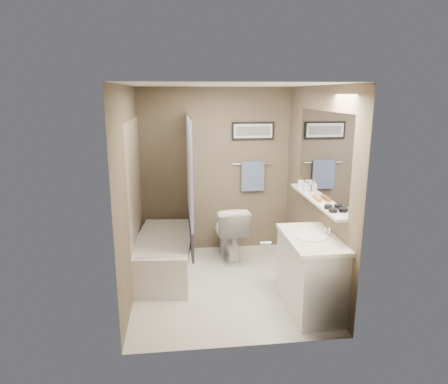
{
  "coord_description": "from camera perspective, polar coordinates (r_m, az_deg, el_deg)",
  "views": [
    {
      "loc": [
        -0.55,
        -4.5,
        2.31
      ],
      "look_at": [
        0.0,
        0.15,
        1.15
      ],
      "focal_mm": 32.0,
      "sensor_mm": 36.0,
      "label": 1
    }
  ],
  "objects": [
    {
      "name": "faucet_spout",
      "position": [
        4.38,
        14.88,
        -5.5
      ],
      "size": [
        0.02,
        0.02,
        0.1
      ],
      "primitive_type": "cylinder",
      "color": "silver",
      "rests_on": "countertop"
    },
    {
      "name": "ceiling",
      "position": [
        4.53,
        0.23,
        14.81
      ],
      "size": [
        2.2,
        2.5,
        0.04
      ],
      "primitive_type": "cube",
      "color": "white",
      "rests_on": "wall_back"
    },
    {
      "name": "curtain_rod",
      "position": [
        5.01,
        -5.11,
        10.89
      ],
      "size": [
        0.02,
        1.55,
        0.02
      ],
      "primitive_type": "cylinder",
      "rotation": [
        1.57,
        0.0,
        0.0
      ],
      "color": "silver",
      "rests_on": "wall_left"
    },
    {
      "name": "wall_front",
      "position": [
        3.49,
        2.65,
        -4.62
      ],
      "size": [
        2.2,
        0.04,
        2.4
      ],
      "primitive_type": "cube",
      "color": "brown",
      "rests_on": "ground"
    },
    {
      "name": "tub_rim",
      "position": [
        5.26,
        -8.57,
        -6.38
      ],
      "size": [
        0.56,
        1.36,
        0.02
      ],
      "primitive_type": "cube",
      "color": "beige",
      "rests_on": "bathtub"
    },
    {
      "name": "art_mat",
      "position": [
        5.84,
        4.19,
        8.69
      ],
      "size": [
        0.56,
        0.0,
        0.2
      ],
      "primitive_type": "cube",
      "color": "white",
      "rests_on": "art_frame"
    },
    {
      "name": "shelf",
      "position": [
        4.78,
        12.85,
        -1.09
      ],
      "size": [
        0.12,
        1.6,
        0.03
      ],
      "primitive_type": "cube",
      "color": "silver",
      "rests_on": "wall_right"
    },
    {
      "name": "bathtub",
      "position": [
        5.35,
        -8.47,
        -8.89
      ],
      "size": [
        0.84,
        1.56,
        0.5
      ],
      "primitive_type": "cube",
      "rotation": [
        0.0,
        0.0,
        -0.09
      ],
      "color": "white",
      "rests_on": "ground"
    },
    {
      "name": "countertop",
      "position": [
        4.34,
        12.47,
        -6.52
      ],
      "size": [
        0.54,
        0.96,
        0.04
      ],
      "primitive_type": "cube",
      "color": "white",
      "rests_on": "vanity"
    },
    {
      "name": "toilet",
      "position": [
        5.71,
        0.78,
        -5.68
      ],
      "size": [
        0.5,
        0.8,
        0.79
      ],
      "primitive_type": "imported",
      "rotation": [
        0.0,
        0.0,
        3.22
      ],
      "color": "white",
      "rests_on": "ground"
    },
    {
      "name": "towel",
      "position": [
        5.92,
        4.12,
        2.29
      ],
      "size": [
        0.34,
        0.05,
        0.44
      ],
      "primitive_type": "cube",
      "color": "#8196BC",
      "rests_on": "towel_bar"
    },
    {
      "name": "door_handle",
      "position": [
        3.64,
        5.96,
        -7.26
      ],
      "size": [
        0.1,
        0.02,
        0.02
      ],
      "primitive_type": "cylinder",
      "rotation": [
        0.0,
        1.57,
        0.0
      ],
      "color": "silver",
      "rests_on": "door"
    },
    {
      "name": "door",
      "position": [
        3.68,
        11.21,
        -7.24
      ],
      "size": [
        0.8,
        0.02,
        2.0
      ],
      "primitive_type": "cube",
      "color": "silver",
      "rests_on": "wall_front"
    },
    {
      "name": "mirror",
      "position": [
        4.69,
        13.83,
        5.07
      ],
      "size": [
        0.02,
        1.6,
        1.0
      ],
      "primitive_type": "cube",
      "color": "silver",
      "rests_on": "wall_right"
    },
    {
      "name": "vanity",
      "position": [
        4.5,
        12.3,
        -11.54
      ],
      "size": [
        0.54,
        0.92,
        0.8
      ],
      "primitive_type": "cube",
      "rotation": [
        0.0,
        0.0,
        0.04
      ],
      "color": "white",
      "rests_on": "ground"
    },
    {
      "name": "wall_back",
      "position": [
        5.86,
        -1.23,
        3.0
      ],
      "size": [
        2.2,
        0.04,
        2.4
      ],
      "primitive_type": "cube",
      "color": "brown",
      "rests_on": "ground"
    },
    {
      "name": "sink_basin",
      "position": [
        4.32,
        12.36,
        -6.18
      ],
      "size": [
        0.34,
        0.34,
        0.01
      ],
      "primitive_type": "cylinder",
      "color": "white",
      "rests_on": "countertop"
    },
    {
      "name": "art_frame",
      "position": [
        5.86,
        4.16,
        8.7
      ],
      "size": [
        0.62,
        0.02,
        0.26
      ],
      "primitive_type": "cube",
      "color": "black",
      "rests_on": "wall_back"
    },
    {
      "name": "hair_brush_front",
      "position": [
        4.71,
        13.14,
        -0.87
      ],
      "size": [
        0.05,
        0.22,
        0.04
      ],
      "primitive_type": "cylinder",
      "rotation": [
        1.57,
        0.0,
        -0.03
      ],
      "color": "#C45B1B",
      "rests_on": "shelf"
    },
    {
      "name": "tile_surround",
      "position": [
        5.19,
        -12.51,
        -1.02
      ],
      "size": [
        0.02,
        1.55,
        2.0
      ],
      "primitive_type": "cube",
      "color": "beige",
      "rests_on": "wall_left"
    },
    {
      "name": "ground",
      "position": [
        5.08,
        0.2,
        -13.1
      ],
      "size": [
        2.5,
        2.5,
        0.0
      ],
      "primitive_type": "plane",
      "color": "silver",
      "rests_on": "ground"
    },
    {
      "name": "wall_left",
      "position": [
        4.66,
        -13.08,
        -0.22
      ],
      "size": [
        0.04,
        2.5,
        2.4
      ],
      "primitive_type": "cube",
      "color": "brown",
      "rests_on": "ground"
    },
    {
      "name": "candle_bowl_near",
      "position": [
        4.27,
        15.31,
        -2.54
      ],
      "size": [
        0.09,
        0.09,
        0.04
      ],
      "primitive_type": "cylinder",
      "color": "black",
      "rests_on": "shelf"
    },
    {
      "name": "curtain_lower",
      "position": [
        5.29,
        -4.77,
        -5.21
      ],
      "size": [
        0.03,
        1.45,
        0.36
      ],
      "primitive_type": "cube",
      "color": "#262D48",
      "rests_on": "curtain_rod"
    },
    {
      "name": "wall_right",
      "position": [
        4.91,
        12.83,
        0.5
      ],
      "size": [
        0.04,
        2.5,
        2.4
      ],
      "primitive_type": "cube",
      "color": "brown",
      "rests_on": "ground"
    },
    {
      "name": "art_image",
      "position": [
        5.84,
        4.19,
        8.68
      ],
      "size": [
        0.5,
        0.0,
        0.13
      ],
      "primitive_type": "cube",
      "color": "#595959",
      "rests_on": "art_mat"
    },
    {
      "name": "candle_bowl_far",
      "position": [
        4.39,
        14.68,
        -2.07
      ],
      "size": [
        0.09,
        0.09,
        0.04
      ],
      "primitive_type": "cylinder",
      "color": "black",
      "rests_on": "shelf"
    },
    {
      "name": "faucet_knob",
      "position": [
        4.47,
        14.4,
        -5.32
      ],
      "size": [
        0.05,
        0.05,
        0.05
      ],
      "primitive_type": "sphere",
      "color": "white",
      "rests_on": "countertop"
    },
    {
      "name": "towel_bar",
      "position": [
        5.9,
        4.11,
        4.04
      ],
      "size": [
        0.6,
        0.02,
        0.02
      ],
      "primitive_type": "cylinder",
      "rotation": [
        0.0,
        1.57,
        0.0
      ],
      "color": "silver",
      "rests_on": "wall_back"
    },
    {
      "name": "glass_jar",
      "position": [
        5.27,
        10.94,
        1.12
      ],
      "size": [
        0.08,
        0.08,
        0.1
      ],
      "primitive_type": "cylinder",
      "color": "white",
      "rests_on": "shelf"
    },
    {
      "name": "soap_bottle",
      "position": [
        5.09,
        11.56,
        0.87
      ],
      "size": [
        0.07,
        0.07,
        0.14
      ],
      "primitive_type": "imported",
      "rotation": [
        0.0,
        0.0,
        0.07
      ],
      "color": "#999999",
      "rests_on": "shelf"
    },
    {
      "name": "curtain_upper",
      "position": [
        5.08,
        -4.96,
        3.56
      ],
      "size": [
        0.03,
        1.45,
        1.28
      ],
      "primitive_type": "cube",
      "color": "white",
      "rests_on": "curtain_rod"
    },
    {
      "name": "pink_comb",
      "position": [
        4.9,
        12.33,
        -0.46
      ],
      "size": [
        0.04,
        0.16,
        0.01
      ],
      "primitive_type": "cube",
      "rotation": [
        0.0,
        0.0,
        -0.04
      ],
      "color": "pink",
      "rests_on": "shelf"
    }
  ]
}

